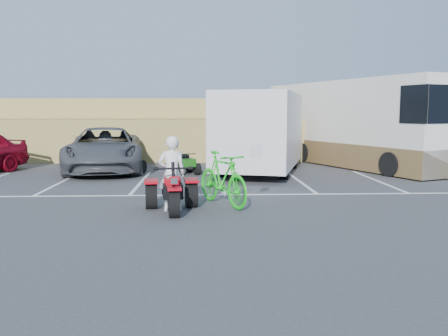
{
  "coord_description": "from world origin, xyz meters",
  "views": [
    {
      "loc": [
        -0.6,
        -10.98,
        2.38
      ],
      "look_at": [
        -0.09,
        0.55,
        1.0
      ],
      "focal_mm": 38.0,
      "sensor_mm": 36.0,
      "label": 1
    }
  ],
  "objects_px": {
    "quad_atv_blue": "(124,174)",
    "rv_motorhome": "(354,130)",
    "red_trike_atv": "(173,212)",
    "cargo_trailer": "(262,130)",
    "green_dirt_bike": "(222,179)",
    "rider": "(172,174)",
    "quad_atv_green": "(184,174)",
    "grey_pickup": "(105,149)"
  },
  "relations": [
    {
      "from": "rider",
      "to": "quad_atv_blue",
      "type": "bearing_deg",
      "value": -78.5
    },
    {
      "from": "quad_atv_green",
      "to": "rider",
      "type": "bearing_deg",
      "value": -111.64
    },
    {
      "from": "red_trike_atv",
      "to": "cargo_trailer",
      "type": "xyz_separation_m",
      "value": [
        3.0,
        7.22,
        1.66
      ]
    },
    {
      "from": "rv_motorhome",
      "to": "rider",
      "type": "bearing_deg",
      "value": -150.47
    },
    {
      "from": "rider",
      "to": "cargo_trailer",
      "type": "bearing_deg",
      "value": -120.08
    },
    {
      "from": "red_trike_atv",
      "to": "quad_atv_blue",
      "type": "xyz_separation_m",
      "value": [
        -2.27,
        6.9,
        0.0
      ]
    },
    {
      "from": "quad_atv_green",
      "to": "rv_motorhome",
      "type": "bearing_deg",
      "value": -1.45
    },
    {
      "from": "rider",
      "to": "green_dirt_bike",
      "type": "xyz_separation_m",
      "value": [
        1.24,
        0.6,
        -0.22
      ]
    },
    {
      "from": "quad_atv_green",
      "to": "green_dirt_bike",
      "type": "bearing_deg",
      "value": -100.22
    },
    {
      "from": "green_dirt_bike",
      "to": "quad_atv_blue",
      "type": "xyz_separation_m",
      "value": [
        -3.49,
        6.15,
        -0.69
      ]
    },
    {
      "from": "green_dirt_bike",
      "to": "quad_atv_green",
      "type": "bearing_deg",
      "value": 73.42
    },
    {
      "from": "grey_pickup",
      "to": "quad_atv_green",
      "type": "distance_m",
      "value": 3.51
    },
    {
      "from": "red_trike_atv",
      "to": "cargo_trailer",
      "type": "distance_m",
      "value": 8.0
    },
    {
      "from": "rv_motorhome",
      "to": "grey_pickup",
      "type": "bearing_deg",
      "value": 165.99
    },
    {
      "from": "rider",
      "to": "green_dirt_bike",
      "type": "height_order",
      "value": "rider"
    },
    {
      "from": "red_trike_atv",
      "to": "rider",
      "type": "xyz_separation_m",
      "value": [
        -0.02,
        0.15,
        0.9
      ]
    },
    {
      "from": "green_dirt_bike",
      "to": "quad_atv_green",
      "type": "height_order",
      "value": "green_dirt_bike"
    },
    {
      "from": "green_dirt_bike",
      "to": "cargo_trailer",
      "type": "relative_size",
      "value": 0.32
    },
    {
      "from": "rider",
      "to": "quad_atv_green",
      "type": "height_order",
      "value": "rider"
    },
    {
      "from": "cargo_trailer",
      "to": "green_dirt_bike",
      "type": "bearing_deg",
      "value": -89.41
    },
    {
      "from": "green_dirt_bike",
      "to": "rv_motorhome",
      "type": "distance_m",
      "value": 10.8
    },
    {
      "from": "rider",
      "to": "green_dirt_bike",
      "type": "bearing_deg",
      "value": -160.91
    },
    {
      "from": "green_dirt_bike",
      "to": "quad_atv_blue",
      "type": "height_order",
      "value": "green_dirt_bike"
    },
    {
      "from": "red_trike_atv",
      "to": "grey_pickup",
      "type": "xyz_separation_m",
      "value": [
        -3.21,
        8.03,
        0.87
      ]
    },
    {
      "from": "rv_motorhome",
      "to": "quad_atv_green",
      "type": "height_order",
      "value": "rv_motorhome"
    },
    {
      "from": "rider",
      "to": "green_dirt_bike",
      "type": "relative_size",
      "value": 0.79
    },
    {
      "from": "red_trike_atv",
      "to": "rv_motorhome",
      "type": "bearing_deg",
      "value": 45.41
    },
    {
      "from": "red_trike_atv",
      "to": "quad_atv_blue",
      "type": "relative_size",
      "value": 1.19
    },
    {
      "from": "cargo_trailer",
      "to": "rider",
      "type": "bearing_deg",
      "value": -97.12
    },
    {
      "from": "rider",
      "to": "red_trike_atv",
      "type": "bearing_deg",
      "value": 90.0
    },
    {
      "from": "green_dirt_bike",
      "to": "grey_pickup",
      "type": "xyz_separation_m",
      "value": [
        -4.43,
        7.27,
        0.19
      ]
    },
    {
      "from": "quad_atv_green",
      "to": "red_trike_atv",
      "type": "bearing_deg",
      "value": -111.49
    },
    {
      "from": "cargo_trailer",
      "to": "quad_atv_green",
      "type": "height_order",
      "value": "cargo_trailer"
    },
    {
      "from": "rv_motorhome",
      "to": "quad_atv_green",
      "type": "bearing_deg",
      "value": 177.77
    },
    {
      "from": "grey_pickup",
      "to": "quad_atv_blue",
      "type": "height_order",
      "value": "grey_pickup"
    },
    {
      "from": "rv_motorhome",
      "to": "quad_atv_green",
      "type": "relative_size",
      "value": 8.06
    },
    {
      "from": "cargo_trailer",
      "to": "quad_atv_green",
      "type": "xyz_separation_m",
      "value": [
        -3.01,
        -0.35,
        -1.66
      ]
    },
    {
      "from": "quad_atv_blue",
      "to": "rv_motorhome",
      "type": "bearing_deg",
      "value": 39.26
    },
    {
      "from": "green_dirt_bike",
      "to": "red_trike_atv",
      "type": "bearing_deg",
      "value": -176.19
    },
    {
      "from": "rv_motorhome",
      "to": "quad_atv_blue",
      "type": "height_order",
      "value": "rv_motorhome"
    },
    {
      "from": "red_trike_atv",
      "to": "quad_atv_green",
      "type": "distance_m",
      "value": 6.87
    },
    {
      "from": "red_trike_atv",
      "to": "rv_motorhome",
      "type": "distance_m",
      "value": 12.19
    }
  ]
}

